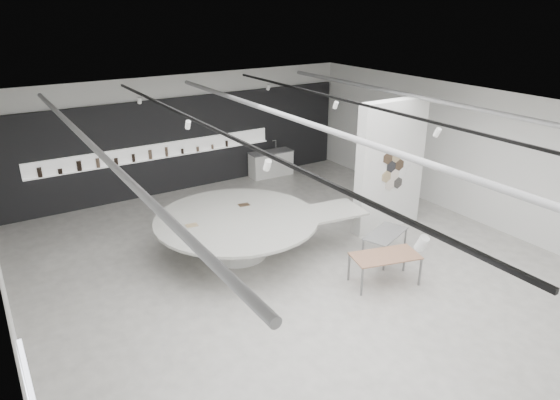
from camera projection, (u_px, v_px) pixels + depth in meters
room at (303, 193)px, 10.88m from camera, size 12.02×14.02×3.82m
back_wall_display at (183, 144)px, 16.52m from camera, size 11.80×0.27×3.10m
partition_column at (390, 166)px, 13.55m from camera, size 2.20×0.38×3.60m
display_island at (240, 230)px, 12.41m from camera, size 5.40×4.57×1.04m
sample_table_wood at (385, 257)px, 11.14m from camera, size 1.65×1.12×0.71m
sample_table_stone at (385, 235)px, 12.30m from camera, size 1.44×1.08×0.67m
kitchen_counter at (271, 164)px, 18.14m from camera, size 1.63×0.69×1.26m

